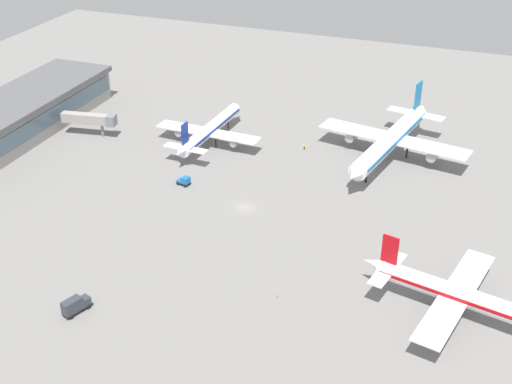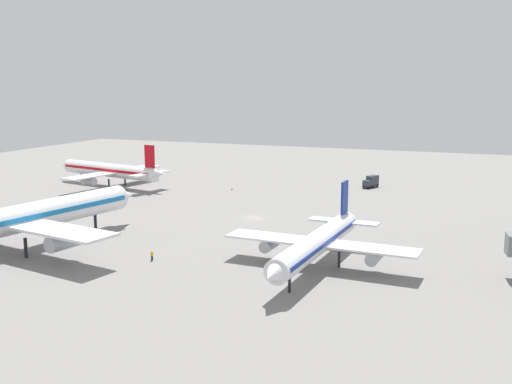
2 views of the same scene
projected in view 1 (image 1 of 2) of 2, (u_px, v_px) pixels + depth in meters
ground at (245, 207)px, 162.62m from camera, size 288.00×288.00×0.00m
terminal_building at (13, 119)px, 195.73m from camera, size 75.51×21.35×10.55m
airplane_at_gate at (210, 129)px, 191.92m from camera, size 38.78×31.10×11.80m
airplane_taxiing at (391, 139)px, 182.63m from camera, size 52.17×42.33×15.95m
airplane_distant at (463, 296)px, 125.61m from camera, size 32.96×40.53×12.43m
baggage_tug at (184, 181)px, 171.80m from camera, size 2.80×3.53×2.30m
catering_truck at (75, 305)px, 127.77m from camera, size 5.91×3.72×3.30m
ground_crew_worker at (304, 147)px, 189.98m from camera, size 0.55×0.49×1.67m
jet_bridge at (90, 119)px, 196.27m from camera, size 5.56×16.54×6.74m
safety_cone_near_gate at (277, 296)px, 132.50m from camera, size 0.44×0.44×0.60m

